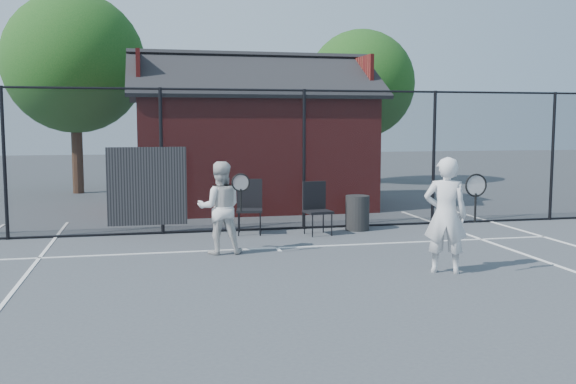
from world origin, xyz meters
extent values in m
plane|color=#41454A|center=(0.00, 0.00, 0.00)|extent=(80.00, 80.00, 0.00)
cube|color=white|center=(0.00, 3.00, 0.01)|extent=(11.00, 0.06, 0.01)
cube|color=white|center=(0.00, 2.85, 0.01)|extent=(0.06, 0.30, 0.01)
cylinder|color=black|center=(-5.00, 5.00, 1.50)|extent=(0.07, 0.07, 3.00)
cylinder|color=black|center=(-2.00, 5.00, 1.50)|extent=(0.07, 0.07, 3.00)
cylinder|color=black|center=(1.00, 5.00, 1.50)|extent=(0.07, 0.07, 3.00)
cylinder|color=black|center=(4.00, 5.00, 1.50)|extent=(0.07, 0.07, 3.00)
cylinder|color=black|center=(7.00, 5.00, 1.50)|extent=(0.07, 0.07, 3.00)
cylinder|color=black|center=(0.00, 5.00, 2.97)|extent=(22.00, 0.04, 0.04)
cylinder|color=black|center=(0.00, 5.00, 0.03)|extent=(22.00, 0.04, 0.04)
cube|color=black|center=(0.00, 5.00, 1.50)|extent=(22.00, 3.00, 0.01)
cube|color=black|center=(-2.30, 4.98, 1.00)|extent=(1.60, 0.04, 1.60)
cube|color=maroon|center=(0.50, 9.00, 1.50)|extent=(6.00, 4.00, 3.00)
cube|color=black|center=(0.50, 8.00, 3.53)|extent=(6.50, 2.36, 1.32)
cube|color=black|center=(0.50, 10.00, 3.53)|extent=(6.50, 2.36, 1.32)
cube|color=maroon|center=(-2.45, 9.00, 3.53)|extent=(0.10, 2.80, 1.06)
cube|color=maroon|center=(3.45, 9.00, 3.53)|extent=(0.10, 2.80, 1.06)
cylinder|color=#342315|center=(-4.50, 13.50, 1.26)|extent=(0.36, 0.36, 2.52)
sphere|color=#144614|center=(-4.50, 13.50, 4.20)|extent=(4.48, 4.48, 4.48)
cylinder|color=#342315|center=(5.50, 14.50, 1.12)|extent=(0.36, 0.36, 2.23)
sphere|color=#144614|center=(5.50, 14.50, 3.72)|extent=(3.97, 3.97, 3.97)
imported|color=silver|center=(2.13, 0.57, 0.89)|extent=(0.76, 0.65, 1.78)
torus|color=black|center=(2.42, 0.21, 1.37)|extent=(0.35, 0.03, 0.35)
cylinder|color=black|center=(2.42, 0.21, 1.04)|extent=(0.03, 0.03, 0.43)
imported|color=silver|center=(-1.06, 2.77, 0.81)|extent=(0.82, 0.66, 1.62)
torus|color=black|center=(-0.74, 2.44, 1.28)|extent=(0.32, 0.03, 0.32)
cylinder|color=black|center=(-0.74, 2.44, 0.97)|extent=(0.03, 0.03, 0.39)
cube|color=black|center=(1.11, 4.21, 0.53)|extent=(0.58, 0.60, 1.06)
cube|color=black|center=(-0.25, 4.60, 0.55)|extent=(0.61, 0.63, 1.10)
cylinder|color=black|center=(2.08, 4.60, 0.37)|extent=(0.59, 0.59, 0.74)
camera|label=1|loc=(-2.29, -8.33, 2.29)|focal=40.00mm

